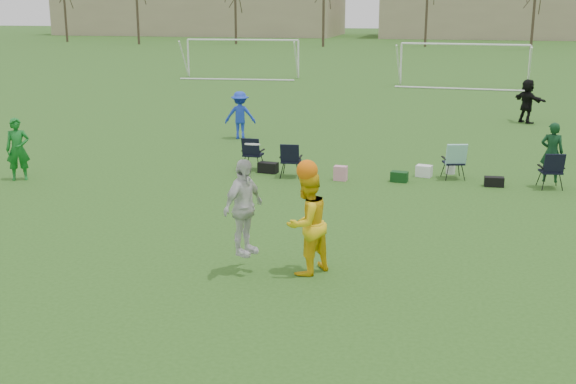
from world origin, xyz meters
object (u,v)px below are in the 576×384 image
(fielder_blue, at_px, (240,115))
(goal_left, at_px, (243,47))
(center_contest, at_px, (283,216))
(fielder_green_near, at_px, (18,149))
(goal_mid, at_px, (464,53))
(fielder_black, at_px, (527,101))

(fielder_blue, relative_size, goal_left, 0.23)
(center_contest, bearing_deg, goal_left, 107.73)
(fielder_green_near, xyz_separation_m, goal_mid, (11.89, 26.56, 1.07))
(fielder_green_near, distance_m, center_contest, 10.16)
(fielder_black, bearing_deg, fielder_blue, 82.44)
(fielder_blue, relative_size, fielder_black, 0.95)
(fielder_green_near, distance_m, fielder_black, 19.61)
(fielder_blue, distance_m, goal_mid, 20.75)
(goal_mid, bearing_deg, fielder_blue, -108.08)
(goal_left, bearing_deg, goal_mid, -13.13)
(goal_left, bearing_deg, center_contest, -77.27)
(fielder_blue, bearing_deg, fielder_black, -163.27)
(fielder_black, distance_m, center_contest, 19.44)
(fielder_green_near, relative_size, fielder_blue, 1.02)
(fielder_green_near, bearing_deg, fielder_blue, 31.68)
(fielder_green_near, height_order, fielder_black, fielder_black)
(fielder_black, height_order, goal_mid, goal_mid)
(center_contest, distance_m, goal_left, 35.50)
(fielder_green_near, relative_size, goal_left, 0.23)
(center_contest, bearing_deg, fielder_black, 73.04)
(fielder_black, relative_size, center_contest, 0.74)
(fielder_black, bearing_deg, center_contest, 125.20)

